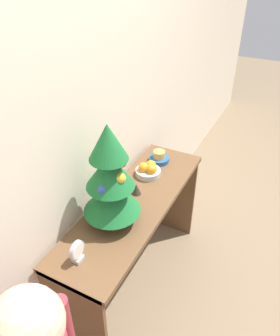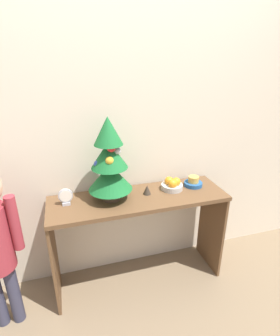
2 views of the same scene
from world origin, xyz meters
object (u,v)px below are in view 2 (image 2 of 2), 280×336
singing_bowl (193,182)px  figurine (147,190)px  mini_tree (109,162)px  fruit_bowl (172,185)px  desk_clock (66,197)px

singing_bowl → figurine: singing_bowl is taller
mini_tree → fruit_bowl: (0.47, 0.02, -0.24)m
fruit_bowl → desk_clock: (-0.77, -0.01, 0.02)m
mini_tree → desk_clock: bearing=178.6°
singing_bowl → desk_clock: bearing=-179.1°
figurine → desk_clock: bearing=178.8°
singing_bowl → mini_tree: bearing=-178.1°
figurine → singing_bowl: bearing=3.9°
mini_tree → fruit_bowl: size_ratio=3.59×
mini_tree → singing_bowl: 0.69m
mini_tree → singing_bowl: size_ratio=4.19×
mini_tree → figurine: 0.36m
singing_bowl → desk_clock: 0.95m
mini_tree → desk_clock: size_ratio=5.01×
desk_clock → figurine: (0.57, -0.01, -0.02)m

